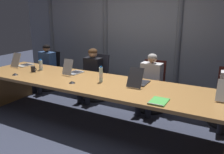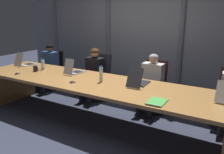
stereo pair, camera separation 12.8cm
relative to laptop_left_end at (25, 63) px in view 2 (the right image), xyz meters
The scene contains 18 objects.
ground_plane 2.17m from the laptop_left_end, ahead, with size 14.28×14.28×0.00m, color #383D51.
conference_table 2.03m from the laptop_left_end, ahead, with size 4.75×1.15×0.74m.
curtain_backdrop 2.80m from the laptop_left_end, 41.89° to the left, with size 7.14×0.16×3.16m.
laptop_left_end is the anchor object (origin of this frame).
laptop_left_mid 1.36m from the laptop_left_end, ahead, with size 0.25×0.42×0.30m.
laptop_center 2.72m from the laptop_left_end, ahead, with size 0.26×0.51×0.31m.
office_chair_left_end 0.94m from the laptop_left_end, 93.05° to the left, with size 0.60×0.61×0.92m.
office_chair_left_mid 1.65m from the laptop_left_end, 31.31° to the left, with size 0.60×0.60×0.96m.
office_chair_center 2.82m from the laptop_left_end, 17.24° to the left, with size 0.60×0.60×0.96m.
person_left_end 0.68m from the laptop_left_end, 90.87° to the left, with size 0.43×0.57×1.12m.
person_left_mid 1.49m from the laptop_left_end, 26.59° to the left, with size 0.40×0.55×1.12m.
person_center 2.75m from the laptop_left_end, 13.98° to the left, with size 0.41×0.55×1.13m.
water_bottle_primary 0.60m from the laptop_left_end, ahead, with size 0.08×0.08×0.22m.
water_bottle_secondary 2.11m from the laptop_left_end, ahead, with size 0.06×0.06×0.27m.
coffee_mug_near 0.63m from the laptop_left_end, 22.55° to the right, with size 0.13×0.08×0.11m.
conference_mic_left_side 0.74m from the laptop_left_end, 51.85° to the right, with size 0.11×0.11×0.04m, color black.
conference_mic_middle 1.78m from the laptop_left_end, 15.51° to the right, with size 0.11×0.11×0.04m, color black.
spiral_notepad 3.31m from the laptop_left_end, 10.57° to the right, with size 0.22×0.31×0.03m.
Camera 2 is at (2.22, -3.18, 1.90)m, focal length 38.13 mm.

